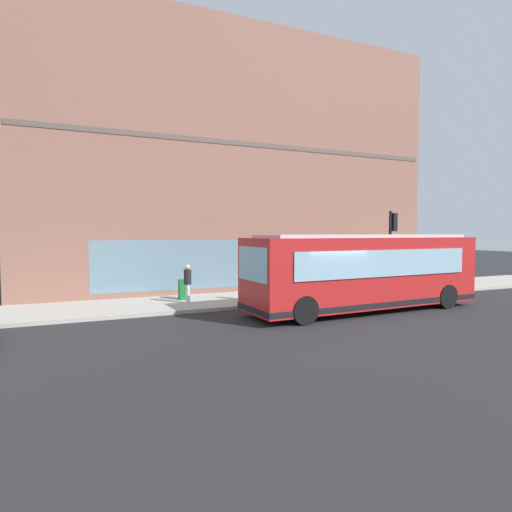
{
  "coord_description": "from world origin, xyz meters",
  "views": [
    {
      "loc": [
        -13.34,
        8.71,
        3.13
      ],
      "look_at": [
        2.67,
        1.55,
        2.18
      ],
      "focal_mm": 29.73,
      "sensor_mm": 36.0,
      "label": 1
    }
  ],
  "objects": [
    {
      "name": "pedestrian_near_building_entrance",
      "position": [
        3.58,
        1.16,
        1.11
      ],
      "size": [
        0.32,
        0.32,
        1.68
      ],
      "color": "#8C3F8C",
      "rests_on": "sidewalk_curb"
    },
    {
      "name": "newspaper_vending_box",
      "position": [
        5.26,
        3.96,
        0.6
      ],
      "size": [
        0.44,
        0.43,
        0.9
      ],
      "color": "#197233",
      "rests_on": "sidewalk_curb"
    },
    {
      "name": "city_bus_nearside",
      "position": [
        0.35,
        -2.17,
        1.55
      ],
      "size": [
        2.98,
        10.14,
        3.07
      ],
      "color": "red",
      "rests_on": "ground"
    },
    {
      "name": "ground",
      "position": [
        0.0,
        0.0,
        0.0
      ],
      "size": [
        120.0,
        120.0,
        0.0
      ],
      "primitive_type": "plane",
      "color": "#262628"
    },
    {
      "name": "pedestrian_by_light_pole",
      "position": [
        4.29,
        -0.94,
        1.06
      ],
      "size": [
        0.32,
        0.32,
        1.6
      ],
      "color": "#3F8C4C",
      "rests_on": "sidewalk_curb"
    },
    {
      "name": "fire_hydrant",
      "position": [
        5.84,
        -7.0,
        0.51
      ],
      "size": [
        0.35,
        0.35,
        0.74
      ],
      "color": "gold",
      "rests_on": "sidewalk_curb"
    },
    {
      "name": "pedestrian_near_hydrant",
      "position": [
        4.21,
        4.05,
        1.09
      ],
      "size": [
        0.32,
        0.32,
        1.63
      ],
      "color": "silver",
      "rests_on": "sidewalk_curb"
    },
    {
      "name": "sidewalk_curb",
      "position": [
        4.64,
        0.0,
        0.07
      ],
      "size": [
        4.08,
        40.0,
        0.15
      ],
      "primitive_type": "cube",
      "color": "#B2ADA3",
      "rests_on": "ground"
    },
    {
      "name": "building_corner",
      "position": [
        11.0,
        0.0,
        6.94
      ],
      "size": [
        8.67,
        22.45,
        13.9
      ],
      "color": "#8C5B4C",
      "rests_on": "ground"
    },
    {
      "name": "traffic_light_near_corner",
      "position": [
        3.05,
        -6.0,
        2.98
      ],
      "size": [
        0.32,
        0.49,
        4.07
      ],
      "color": "black",
      "rests_on": "sidewalk_curb"
    }
  ]
}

